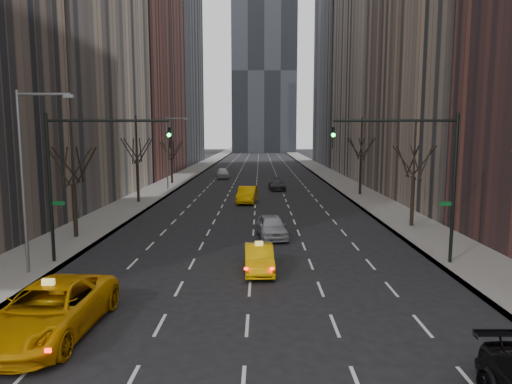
{
  "coord_description": "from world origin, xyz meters",
  "views": [
    {
      "loc": [
        0.47,
        -12.16,
        7.07
      ],
      "look_at": [
        0.23,
        15.69,
        3.5
      ],
      "focal_mm": 32.0,
      "sensor_mm": 36.0,
      "label": 1
    }
  ],
  "objects": [
    {
      "name": "streetlight_far",
      "position": [
        -10.84,
        45.0,
        5.62
      ],
      "size": [
        2.83,
        0.22,
        9.0
      ],
      "color": "slate",
      "rests_on": "ground"
    },
    {
      "name": "tree_rw_c",
      "position": [
        12.0,
        40.0,
        4.04
      ],
      "size": [
        3.36,
        3.5,
        8.74
      ],
      "color": "black",
      "rests_on": "ground"
    },
    {
      "name": "far_taxi",
      "position": [
        -0.83,
        34.36,
        0.84
      ],
      "size": [
        2.2,
        5.2,
        1.67
      ],
      "primitive_type": "imported",
      "rotation": [
        0.0,
        0.0,
        -0.09
      ],
      "color": "#F5AC05",
      "rests_on": "ground"
    },
    {
      "name": "tree_rw_b",
      "position": [
        12.0,
        22.0,
        3.72
      ],
      "size": [
        3.36,
        3.5,
        7.82
      ],
      "color": "black",
      "rests_on": "ground"
    },
    {
      "name": "traffic_mast_left",
      "position": [
        -9.11,
        12.0,
        5.49
      ],
      "size": [
        6.69,
        0.39,
        8.0
      ],
      "color": "black",
      "rests_on": "ground"
    },
    {
      "name": "bld_left_deep",
      "position": [
        -21.5,
        96.0,
        30.0
      ],
      "size": [
        14.0,
        30.0,
        60.0
      ],
      "primitive_type": "cube",
      "color": "slate",
      "rests_on": "ground"
    },
    {
      "name": "tree_lw_d",
      "position": [
        -12.0,
        52.0,
        3.56
      ],
      "size": [
        3.36,
        3.5,
        7.36
      ],
      "color": "black",
      "rests_on": "ground"
    },
    {
      "name": "bld_right_deep",
      "position": [
        21.5,
        95.0,
        29.0
      ],
      "size": [
        14.0,
        30.0,
        58.0
      ],
      "primitive_type": "cube",
      "color": "slate",
      "rests_on": "ground"
    },
    {
      "name": "taxi_suv",
      "position": [
        -6.94,
        3.16,
        0.91
      ],
      "size": [
        3.26,
        6.64,
        1.81
      ],
      "primitive_type": "imported",
      "rotation": [
        0.0,
        0.0,
        -0.04
      ],
      "color": "orange",
      "rests_on": "ground"
    },
    {
      "name": "silver_sedan_ahead",
      "position": [
        1.28,
        18.44,
        0.77
      ],
      "size": [
        2.36,
        4.71,
        1.54
      ],
      "primitive_type": "imported",
      "rotation": [
        0.0,
        0.0,
        0.12
      ],
      "color": "#9B9CA2",
      "rests_on": "ground"
    },
    {
      "name": "far_suv_grey",
      "position": [
        2.62,
        45.28,
        0.7
      ],
      "size": [
        2.25,
        4.91,
        1.39
      ],
      "primitive_type": "imported",
      "rotation": [
        0.0,
        0.0,
        0.06
      ],
      "color": "#2D2D32",
      "rests_on": "ground"
    },
    {
      "name": "sidewalk_left",
      "position": [
        -12.25,
        70.0,
        0.07
      ],
      "size": [
        4.5,
        320.0,
        0.15
      ],
      "primitive_type": "cube",
      "color": "slate",
      "rests_on": "ground"
    },
    {
      "name": "streetlight_near",
      "position": [
        -10.84,
        10.0,
        5.62
      ],
      "size": [
        2.83,
        0.22,
        9.0
      ],
      "color": "slate",
      "rests_on": "ground"
    },
    {
      "name": "tree_lw_b",
      "position": [
        -12.0,
        18.0,
        3.72
      ],
      "size": [
        3.36,
        3.5,
        7.82
      ],
      "color": "black",
      "rests_on": "ground"
    },
    {
      "name": "bld_right_far",
      "position": [
        21.5,
        64.0,
        25.0
      ],
      "size": [
        14.0,
        28.0,
        50.0
      ],
      "primitive_type": "cube",
      "color": "tan",
      "rests_on": "ground"
    },
    {
      "name": "sidewalk_right",
      "position": [
        12.25,
        70.0,
        0.07
      ],
      "size": [
        4.5,
        320.0,
        0.15
      ],
      "primitive_type": "cube",
      "color": "slate",
      "rests_on": "ground"
    },
    {
      "name": "far_car_white",
      "position": [
        -5.49,
        60.31,
        0.83
      ],
      "size": [
        2.58,
        5.07,
        1.65
      ],
      "primitive_type": "imported",
      "rotation": [
        0.0,
        0.0,
        0.13
      ],
      "color": "silver",
      "rests_on": "ground"
    },
    {
      "name": "taxi_sedan",
      "position": [
        0.43,
        10.7,
        0.68
      ],
      "size": [
        1.62,
        4.2,
        1.37
      ],
      "primitive_type": "imported",
      "rotation": [
        0.0,
        0.0,
        0.04
      ],
      "color": "#F4B005",
      "rests_on": "ground"
    },
    {
      "name": "traffic_mast_right",
      "position": [
        9.11,
        12.0,
        5.49
      ],
      "size": [
        6.69,
        0.39,
        8.0
      ],
      "color": "black",
      "rests_on": "ground"
    },
    {
      "name": "tree_lw_c",
      "position": [
        -12.0,
        34.0,
        4.04
      ],
      "size": [
        3.36,
        3.5,
        8.74
      ],
      "color": "black",
      "rests_on": "ground"
    },
    {
      "name": "ground",
      "position": [
        0.0,
        0.0,
        0.0
      ],
      "size": [
        400.0,
        400.0,
        0.0
      ],
      "primitive_type": "plane",
      "color": "black",
      "rests_on": "ground"
    },
    {
      "name": "bld_left_far",
      "position": [
        -21.5,
        66.0,
        22.0
      ],
      "size": [
        14.0,
        28.0,
        44.0
      ],
      "primitive_type": "cube",
      "color": "brown",
      "rests_on": "ground"
    }
  ]
}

